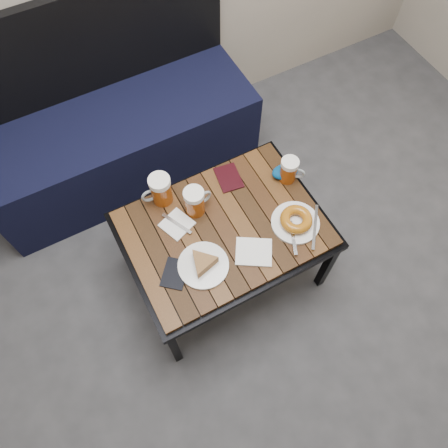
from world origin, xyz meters
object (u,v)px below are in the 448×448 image
knit_pouch (285,172)px  passport_burgundy (229,178)px  beer_mug_left (160,190)px  beer_mug_centre (195,201)px  plate_pie (203,264)px  plate_bagel (296,221)px  cafe_table (224,232)px  bench (119,137)px  beer_mug_right (289,170)px  passport_navy (175,273)px

knit_pouch → passport_burgundy: bearing=155.6°
beer_mug_left → beer_mug_centre: beer_mug_left is taller
beer_mug_left → plate_pie: (0.01, -0.36, -0.05)m
plate_bagel → knit_pouch: bearing=68.5°
cafe_table → plate_pie: plate_pie is taller
bench → plate_pie: size_ratio=6.89×
beer_mug_centre → beer_mug_right: 0.43m
cafe_table → bench: bearing=102.4°
beer_mug_left → plate_pie: size_ratio=0.72×
passport_burgundy → knit_pouch: knit_pouch is taller
cafe_table → beer_mug_centre: bearing=116.6°
bench → passport_navy: (-0.09, -0.92, 0.20)m
beer_mug_right → plate_bagel: size_ratio=0.50×
beer_mug_right → bench: bearing=166.6°
cafe_table → beer_mug_right: size_ratio=6.81×
beer_mug_right → beer_mug_centre: bearing=-145.8°
passport_burgundy → beer_mug_left: bearing=-178.9°
cafe_table → beer_mug_left: beer_mug_left is taller
beer_mug_centre → cafe_table: bearing=-72.3°
beer_mug_centre → plate_pie: 0.26m
beer_mug_centre → passport_navy: beer_mug_centre is taller
plate_bagel → beer_mug_centre: bearing=142.7°
beer_mug_right → plate_pie: beer_mug_right is taller
beer_mug_centre → knit_pouch: (0.43, -0.03, -0.04)m
bench → cafe_table: (0.18, -0.83, 0.16)m
plate_bagel → passport_navy: bearing=176.4°
beer_mug_centre → passport_burgundy: size_ratio=1.00×
plate_bagel → beer_mug_left: bearing=139.8°
beer_mug_right → passport_burgundy: size_ratio=0.90×
cafe_table → passport_navy: 0.29m
cafe_table → passport_burgundy: size_ratio=6.09×
bench → beer_mug_right: size_ratio=11.34×
passport_burgundy → plate_pie: bearing=-123.5°
beer_mug_left → plate_bagel: 0.58m
beer_mug_right → passport_burgundy: bearing=-168.0°
plate_pie → beer_mug_centre: bearing=70.0°
beer_mug_right → plate_pie: (-0.52, -0.20, -0.04)m
passport_navy → knit_pouch: knit_pouch is taller
beer_mug_right → knit_pouch: (-0.00, 0.02, -0.04)m
beer_mug_right → knit_pouch: bearing=135.8°
knit_pouch → beer_mug_centre: bearing=176.6°
bench → passport_burgundy: bench is taller
bench → passport_navy: size_ratio=11.09×
cafe_table → plate_bagel: (0.27, -0.13, 0.07)m
beer_mug_right → passport_navy: (-0.63, -0.17, -0.06)m
beer_mug_centre → plate_bagel: (0.33, -0.26, -0.05)m
bench → beer_mug_centre: bearing=-80.5°
beer_mug_right → passport_burgundy: 0.27m
plate_pie → passport_navy: (-0.11, 0.02, -0.02)m
beer_mug_centre → plate_pie: bearing=-119.0°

